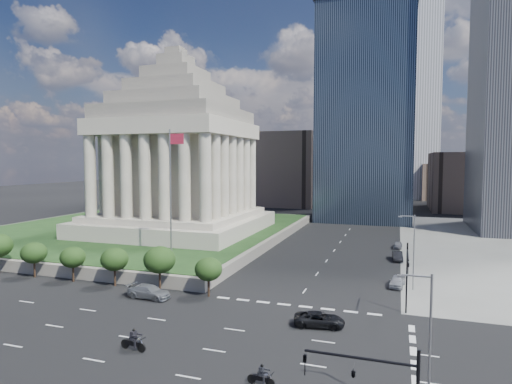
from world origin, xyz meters
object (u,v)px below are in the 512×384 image
at_px(flagpole, 171,187).
at_px(traffic_signal_ne, 407,271).
at_px(street_lamp_south, 427,342).
at_px(motorcycle_lead, 261,374).
at_px(suv_grey, 149,292).
at_px(pickup_truck, 319,319).
at_px(motorcycle_trail, 133,339).
at_px(parked_sedan_mid, 398,256).
at_px(parked_sedan_far, 398,245).
at_px(street_lamp_north, 413,248).
at_px(parked_sedan_near, 397,281).
at_px(war_memorial, 177,141).

xyz_separation_m(flagpole, traffic_signal_ne, (34.33, -10.30, -7.86)).
distance_m(traffic_signal_ne, street_lamp_south, 19.72).
relative_size(flagpole, motorcycle_lead, 8.87).
bearing_deg(suv_grey, traffic_signal_ne, -81.92).
bearing_deg(pickup_truck, motorcycle_lead, 161.80).
bearing_deg(motorcycle_trail, parked_sedan_mid, 70.03).
bearing_deg(parked_sedan_far, street_lamp_north, -83.40).
xyz_separation_m(street_lamp_south, street_lamp_north, (0.00, 31.00, 0.00)).
bearing_deg(parked_sedan_near, traffic_signal_ne, -78.56).
bearing_deg(motorcycle_lead, flagpole, 134.02).
height_order(traffic_signal_ne, street_lamp_south, street_lamp_south).
distance_m(street_lamp_north, suv_grey, 34.43).
bearing_deg(flagpole, street_lamp_south, -40.47).
bearing_deg(pickup_truck, parked_sedan_far, -18.46).
xyz_separation_m(street_lamp_south, parked_sedan_mid, (-1.83, 48.12, -4.91)).
xyz_separation_m(war_memorial, motorcycle_lead, (35.82, -52.35, -20.56)).
height_order(flagpole, parked_sedan_mid, flagpole).
xyz_separation_m(traffic_signal_ne, suv_grey, (-30.25, -2.70, -4.43)).
distance_m(street_lamp_north, parked_sedan_far, 28.51).
xyz_separation_m(parked_sedan_near, motorcycle_trail, (-22.42, -28.19, 0.26)).
bearing_deg(flagpole, motorcycle_lead, -50.16).
bearing_deg(street_lamp_north, traffic_signal_ne, -94.19).
bearing_deg(street_lamp_south, motorcycle_trail, 171.27).
xyz_separation_m(traffic_signal_ne, street_lamp_north, (0.83, 11.30, 0.41)).
height_order(street_lamp_south, motorcycle_lead, street_lamp_south).
height_order(flagpole, motorcycle_lead, flagpole).
bearing_deg(parked_sedan_mid, traffic_signal_ne, -91.92).
bearing_deg(motorcycle_trail, parked_sedan_far, 74.75).
relative_size(war_memorial, suv_grey, 6.92).
bearing_deg(motorcycle_lead, motorcycle_trail, 174.94).
relative_size(street_lamp_north, motorcycle_lead, 4.43).
relative_size(street_lamp_north, parked_sedan_near, 2.25).
height_order(traffic_signal_ne, parked_sedan_mid, traffic_signal_ne).
bearing_deg(parked_sedan_near, suv_grey, -146.23).
height_order(war_memorial, traffic_signal_ne, war_memorial).
distance_m(parked_sedan_near, motorcycle_trail, 36.02).
bearing_deg(street_lamp_north, parked_sedan_near, 153.45).
xyz_separation_m(traffic_signal_ne, parked_sedan_near, (-1.00, 12.22, -4.49)).
height_order(parked_sedan_near, parked_sedan_mid, parked_sedan_near).
xyz_separation_m(suv_grey, motorcycle_lead, (19.58, -15.35, 0.02)).
relative_size(war_memorial, street_lamp_south, 3.90).
bearing_deg(flagpole, street_lamp_north, 1.63).
xyz_separation_m(war_memorial, pickup_truck, (37.97, -39.36, -20.68)).
height_order(war_memorial, parked_sedan_mid, war_memorial).
bearing_deg(motorcycle_trail, flagpole, 119.37).
bearing_deg(parked_sedan_far, war_memorial, -170.86).
relative_size(war_memorial, traffic_signal_ne, 4.88).
height_order(parked_sedan_near, motorcycle_lead, motorcycle_lead).
relative_size(street_lamp_north, suv_grey, 1.77).
distance_m(flagpole, suv_grey, 18.35).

